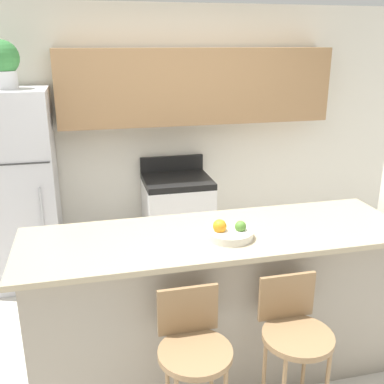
% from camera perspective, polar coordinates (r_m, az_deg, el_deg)
% --- Properties ---
extents(ground_plane, '(14.00, 14.00, 0.00)m').
position_cam_1_polar(ground_plane, '(3.43, 2.90, -21.27)').
color(ground_plane, beige).
extents(wall_back, '(5.60, 0.38, 2.55)m').
position_cam_1_polar(wall_back, '(4.58, -2.04, 9.66)').
color(wall_back, silver).
rests_on(wall_back, ground_plane).
extents(counter_bar, '(2.49, 0.77, 1.04)m').
position_cam_1_polar(counter_bar, '(3.12, 3.06, -13.89)').
color(counter_bar, gray).
rests_on(counter_bar, ground_plane).
extents(refrigerator, '(0.67, 0.65, 1.81)m').
position_cam_1_polar(refrigerator, '(4.39, -21.14, 0.19)').
color(refrigerator, silver).
rests_on(refrigerator, ground_plane).
extents(stove_range, '(0.66, 0.59, 1.07)m').
position_cam_1_polar(stove_range, '(4.61, -1.84, -3.57)').
color(stove_range, white).
rests_on(stove_range, ground_plane).
extents(bar_stool_left, '(0.40, 0.40, 0.93)m').
position_cam_1_polar(bar_stool_left, '(2.55, 0.18, -19.43)').
color(bar_stool_left, olive).
rests_on(bar_stool_left, ground_plane).
extents(bar_stool_right, '(0.40, 0.40, 0.93)m').
position_cam_1_polar(bar_stool_right, '(2.72, 12.88, -17.19)').
color(bar_stool_right, olive).
rests_on(bar_stool_right, ground_plane).
extents(potted_plant_on_fridge, '(0.29, 0.29, 0.40)m').
position_cam_1_polar(potted_plant_on_fridge, '(4.20, -22.96, 14.90)').
color(potted_plant_on_fridge, silver).
rests_on(potted_plant_on_fridge, refrigerator).
extents(fruit_bowl, '(0.29, 0.29, 0.12)m').
position_cam_1_polar(fruit_bowl, '(2.80, 4.77, -5.15)').
color(fruit_bowl, silver).
rests_on(fruit_bowl, counter_bar).
extents(trash_bin, '(0.28, 0.28, 0.38)m').
position_cam_1_polar(trash_bin, '(4.41, -13.13, -8.99)').
color(trash_bin, '#59595B').
rests_on(trash_bin, ground_plane).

